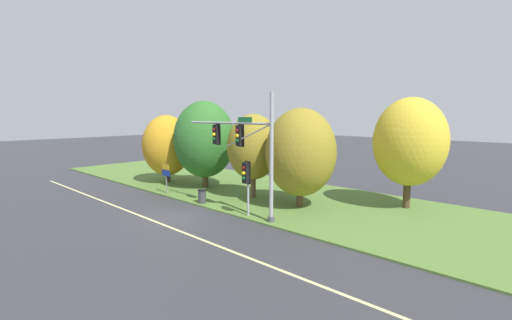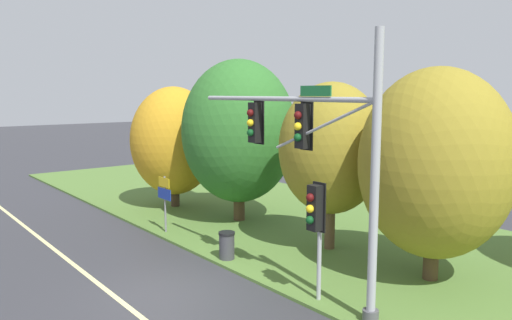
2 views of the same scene
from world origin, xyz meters
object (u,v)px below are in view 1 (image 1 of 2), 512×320
(tree_tall_centre, at_px, (410,142))
(trash_bin, at_px, (202,196))
(tree_nearest_road, at_px, (167,145))
(tree_left_of_mast, at_px, (205,140))
(tree_behind_signpost, at_px, (253,147))
(pedestrian_signal_near_kerb, at_px, (246,176))
(traffic_signal_mast, at_px, (246,145))
(route_sign_post, at_px, (166,174))
(tree_mid_verge, at_px, (301,153))

(tree_tall_centre, bearing_deg, trash_bin, -142.40)
(tree_tall_centre, bearing_deg, tree_nearest_road, -163.54)
(tree_left_of_mast, bearing_deg, tree_behind_signpost, 1.15)
(tree_tall_centre, bearing_deg, pedestrian_signal_near_kerb, -126.97)
(trash_bin, bearing_deg, tree_left_of_mast, 138.62)
(traffic_signal_mast, height_order, trash_bin, traffic_signal_mast)
(tree_left_of_mast, relative_size, tree_behind_signpost, 1.18)
(tree_behind_signpost, height_order, tree_tall_centre, tree_tall_centre)
(route_sign_post, distance_m, tree_nearest_road, 4.99)
(tree_left_of_mast, xyz_separation_m, tree_tall_centre, (14.48, 4.66, 0.29))
(tree_nearest_road, distance_m, tree_tall_centre, 19.47)
(route_sign_post, relative_size, tree_mid_verge, 0.36)
(route_sign_post, height_order, tree_mid_verge, tree_mid_verge)
(tree_nearest_road, distance_m, tree_left_of_mast, 4.31)
(tree_nearest_road, xyz_separation_m, tree_behind_signpost, (9.48, 0.95, 0.39))
(route_sign_post, xyz_separation_m, tree_mid_verge, (9.60, 3.77, 2.01))
(traffic_signal_mast, bearing_deg, pedestrian_signal_near_kerb, -43.73)
(pedestrian_signal_near_kerb, height_order, tree_tall_centre, tree_tall_centre)
(traffic_signal_mast, xyz_separation_m, tree_mid_verge, (1.26, 3.69, -0.62))
(tree_mid_verge, bearing_deg, tree_tall_centre, 40.26)
(tree_left_of_mast, relative_size, tree_tall_centre, 1.00)
(route_sign_post, distance_m, tree_behind_signpost, 7.01)
(tree_left_of_mast, relative_size, tree_mid_verge, 1.11)
(route_sign_post, xyz_separation_m, tree_tall_centre, (14.79, 8.16, 2.69))
(pedestrian_signal_near_kerb, relative_size, tree_behind_signpost, 0.54)
(pedestrian_signal_near_kerb, distance_m, tree_mid_verge, 4.20)
(traffic_signal_mast, height_order, tree_behind_signpost, traffic_signal_mast)
(traffic_signal_mast, xyz_separation_m, tree_behind_signpost, (-2.71, 3.53, -0.51))
(tree_left_of_mast, xyz_separation_m, tree_behind_signpost, (5.31, 0.11, -0.29))
(traffic_signal_mast, distance_m, tree_mid_verge, 3.95)
(tree_left_of_mast, bearing_deg, tree_nearest_road, -168.49)
(pedestrian_signal_near_kerb, bearing_deg, route_sign_post, 179.16)
(tree_left_of_mast, distance_m, trash_bin, 6.27)
(tree_left_of_mast, height_order, tree_mid_verge, tree_left_of_mast)
(tree_tall_centre, bearing_deg, tree_left_of_mast, -162.15)
(route_sign_post, xyz_separation_m, tree_behind_signpost, (5.62, 3.61, 2.11))
(tree_tall_centre, bearing_deg, tree_mid_verge, -139.74)
(tree_tall_centre, bearing_deg, traffic_signal_mast, -128.59)
(route_sign_post, bearing_deg, tree_behind_signpost, 32.69)
(pedestrian_signal_near_kerb, height_order, tree_mid_verge, tree_mid_verge)
(traffic_signal_mast, bearing_deg, tree_mid_verge, 71.10)
(tree_mid_verge, bearing_deg, tree_behind_signpost, -177.65)
(tree_nearest_road, bearing_deg, trash_bin, -17.89)
(tree_nearest_road, bearing_deg, tree_left_of_mast, 11.51)
(route_sign_post, distance_m, tree_tall_centre, 17.11)
(traffic_signal_mast, bearing_deg, route_sign_post, -179.47)
(tree_behind_signpost, xyz_separation_m, tree_mid_verge, (3.98, 0.16, -0.11))
(route_sign_post, height_order, tree_left_of_mast, tree_left_of_mast)
(pedestrian_signal_near_kerb, bearing_deg, tree_tall_centre, 53.03)
(tree_mid_verge, bearing_deg, pedestrian_signal_near_kerb, -105.11)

